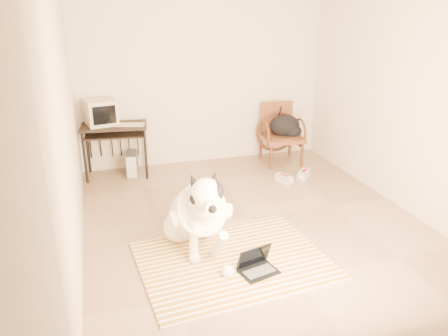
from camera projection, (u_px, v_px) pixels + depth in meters
name	position (u px, v px, depth m)	size (l,w,h in m)	color
floor	(250.00, 218.00, 5.45)	(4.50, 4.50, 0.00)	#96775B
wall_back	(203.00, 80.00, 6.98)	(4.50, 4.50, 0.00)	beige
wall_front	(367.00, 186.00, 2.96)	(4.50, 4.50, 0.00)	beige
wall_left	(67.00, 125.00, 4.43)	(4.50, 4.50, 0.00)	beige
wall_right	(401.00, 101.00, 5.51)	(4.50, 4.50, 0.00)	beige
rug	(233.00, 261.00, 4.52)	(2.00, 1.59, 0.02)	#BF770F
dog	(198.00, 214.00, 4.63)	(0.69, 1.43, 1.03)	white
laptop	(257.00, 265.00, 4.31)	(0.41, 0.34, 0.25)	black
computer_desk	(115.00, 133.00, 6.54)	(1.02, 0.64, 0.81)	black
crt_monitor	(101.00, 112.00, 6.46)	(0.50, 0.48, 0.38)	#C2B698
desk_keyboard	(130.00, 125.00, 6.48)	(0.42, 0.15, 0.03)	#C2B698
pc_tower	(132.00, 164.00, 6.76)	(0.22, 0.40, 0.36)	#48484A
rattan_chair	(280.00, 133.00, 7.22)	(0.67, 0.65, 0.97)	brown
backpack	(286.00, 127.00, 7.12)	(0.50, 0.43, 0.37)	black
sneaker_left	(284.00, 179.00, 6.54)	(0.21, 0.32, 0.10)	silver
sneaker_right	(304.00, 175.00, 6.67)	(0.32, 0.33, 0.11)	silver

